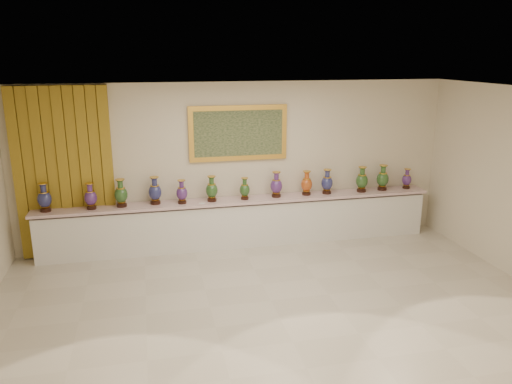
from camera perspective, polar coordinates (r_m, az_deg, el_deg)
ground at (r=7.44m, az=1.69°, el=-12.30°), size 8.00×8.00×0.00m
room at (r=9.05m, az=-18.06°, el=2.78°), size 8.00×8.00×8.00m
counter at (r=9.31m, az=-1.75°, el=-3.52°), size 7.28×0.48×0.90m
vase_0 at (r=9.10m, az=-23.02°, el=-0.72°), size 0.26×0.26×0.49m
vase_1 at (r=8.97m, az=-18.38°, el=-0.59°), size 0.23×0.23×0.46m
vase_2 at (r=8.95m, az=-15.17°, el=-0.26°), size 0.24×0.24×0.49m
vase_3 at (r=8.97m, az=-11.47°, el=0.02°), size 0.28×0.28×0.49m
vase_4 at (r=8.93m, az=-8.47°, el=-0.10°), size 0.26×0.26×0.43m
vase_5 at (r=8.99m, az=-5.08°, el=0.23°), size 0.26×0.26×0.47m
vase_6 at (r=9.09m, az=-1.30°, el=0.27°), size 0.23×0.23×0.41m
vase_7 at (r=9.24m, az=2.34°, el=0.73°), size 0.27×0.27×0.48m
vase_8 at (r=9.42m, az=5.80°, el=0.90°), size 0.24×0.24×0.46m
vase_9 at (r=9.55m, az=8.12°, el=1.05°), size 0.23×0.23×0.47m
vase_10 at (r=9.79m, az=12.01°, el=1.29°), size 0.28×0.28×0.49m
vase_11 at (r=10.01m, az=14.28°, el=1.47°), size 0.24×0.24×0.50m
vase_12 at (r=10.27m, az=16.84°, el=1.37°), size 0.23×0.23×0.39m
label_card at (r=8.93m, az=-6.21°, el=-1.30°), size 0.10×0.06×0.00m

